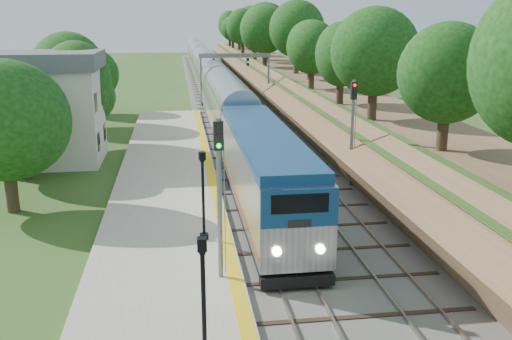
{
  "coord_description": "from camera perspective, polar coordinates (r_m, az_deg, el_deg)",
  "views": [
    {
      "loc": [
        -4.38,
        -12.42,
        10.43
      ],
      "look_at": [
        -0.5,
        15.46,
        2.8
      ],
      "focal_mm": 40.0,
      "sensor_mm": 36.0,
      "label": 1
    }
  ],
  "objects": [
    {
      "name": "embankment",
      "position": [
        74.39,
        3.6,
        8.59
      ],
      "size": [
        10.64,
        170.0,
        11.7
      ],
      "color": "brown",
      "rests_on": "ground"
    },
    {
      "name": "signal_platform",
      "position": [
        21.75,
        -3.7,
        -1.21
      ],
      "size": [
        0.37,
        0.3,
        6.39
      ],
      "color": "slate",
      "rests_on": "platform"
    },
    {
      "name": "platform",
      "position": [
        30.22,
        -9.04,
        -4.84
      ],
      "size": [
        6.4,
        68.0,
        0.38
      ],
      "primitive_type": "cube",
      "color": "#A09981",
      "rests_on": "ground"
    },
    {
      "name": "trackbed",
      "position": [
        73.44,
        -2.88,
        7.03
      ],
      "size": [
        9.5,
        170.0,
        0.28
      ],
      "color": "#4C4944",
      "rests_on": "ground"
    },
    {
      "name": "signal_gantry",
      "position": [
        67.99,
        -2.14,
        10.42
      ],
      "size": [
        8.4,
        0.38,
        6.2
      ],
      "color": "slate",
      "rests_on": "ground"
    },
    {
      "name": "trees_behind_platform",
      "position": [
        34.29,
        -19.27,
        4.41
      ],
      "size": [
        7.82,
        53.32,
        7.21
      ],
      "color": "#332316",
      "rests_on": "ground"
    },
    {
      "name": "yellow_stripe",
      "position": [
        30.21,
        -3.63,
        -4.29
      ],
      "size": [
        0.55,
        68.0,
        0.01
      ],
      "primitive_type": "cube",
      "color": "gold",
      "rests_on": "platform"
    },
    {
      "name": "train",
      "position": [
        79.31,
        -4.77,
        9.2
      ],
      "size": [
        3.0,
        120.34,
        4.41
      ],
      "color": "black",
      "rests_on": "trackbed"
    },
    {
      "name": "signal_farside",
      "position": [
        35.42,
        9.62,
        4.74
      ],
      "size": [
        0.36,
        0.29,
        6.59
      ],
      "color": "slate",
      "rests_on": "ground"
    },
    {
      "name": "lamppost_mid",
      "position": [
        16.74,
        -5.23,
        -14.16
      ],
      "size": [
        0.41,
        0.41,
        4.19
      ],
      "color": "black",
      "rests_on": "platform"
    },
    {
      "name": "station_building",
      "position": [
        43.96,
        -20.58,
        5.91
      ],
      "size": [
        8.6,
        6.6,
        8.0
      ],
      "color": "white",
      "rests_on": "ground"
    },
    {
      "name": "lamppost_far",
      "position": [
        26.18,
        -5.29,
        -3.12
      ],
      "size": [
        0.41,
        0.41,
        4.18
      ],
      "color": "black",
      "rests_on": "platform"
    }
  ]
}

